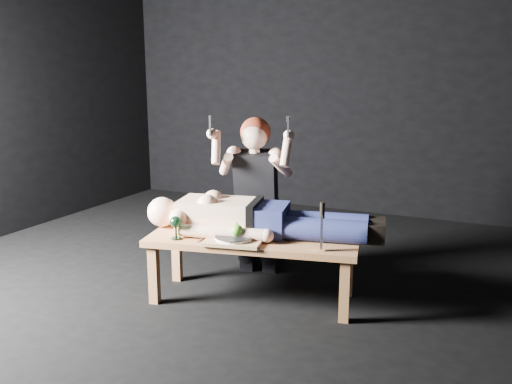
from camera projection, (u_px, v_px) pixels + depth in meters
ground at (228, 281)px, 4.06m from camera, size 5.00×5.00×0.00m
back_wall at (332, 76)px, 5.96m from camera, size 5.00×0.00×5.00m
table at (253, 268)px, 3.69m from camera, size 1.49×0.81×0.45m
lying_man at (262, 214)px, 3.68m from camera, size 1.53×0.74×0.27m
kneeling_woman at (258, 194)px, 4.11m from camera, size 0.82×0.88×1.26m
serving_tray at (234, 241)px, 3.52m from camera, size 0.42×0.34×0.02m
plate at (234, 238)px, 3.51m from camera, size 0.29×0.29×0.02m
apple at (237, 230)px, 3.50m from camera, size 0.08×0.08×0.08m
goblet at (176, 228)px, 3.57m from camera, size 0.09×0.09×0.16m
fork_flat at (203, 239)px, 3.58m from camera, size 0.01×0.15×0.01m
knife_flat at (259, 244)px, 3.47m from camera, size 0.07×0.14×0.01m
spoon_flat at (247, 239)px, 3.57m from camera, size 0.12×0.11×0.01m
carving_knife at (322, 227)px, 3.32m from camera, size 0.05×0.05×0.31m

